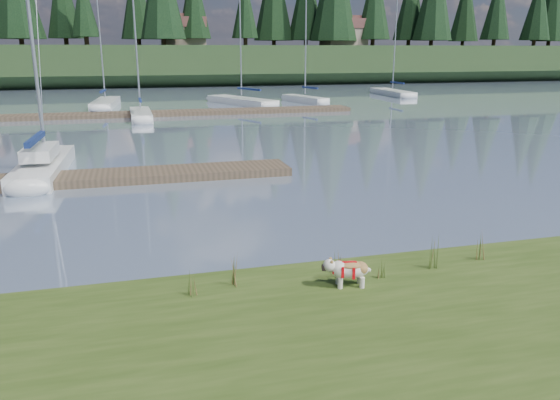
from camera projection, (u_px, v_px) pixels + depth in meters
name	position (u px, v px, depth m)	size (l,w,h in m)	color
ground	(158.00, 115.00, 40.76)	(200.00, 200.00, 0.00)	#7A8BA5
ridge	(142.00, 65.00, 80.10)	(200.00, 20.00, 5.00)	#1C2F17
bulldog	(349.00, 269.00, 10.49)	(0.94, 0.48, 0.55)	silver
sailboat_main	(46.00, 161.00, 22.06)	(1.74, 7.73, 11.17)	silver
dock_near	(77.00, 179.00, 20.18)	(16.00, 2.00, 0.30)	#4C3D2C
dock_far	(185.00, 113.00, 41.23)	(26.00, 2.20, 0.30)	#4C3D2C
sailboat_bg_1	(107.00, 102.00, 47.79)	(2.44, 8.88, 12.98)	silver
sailboat_bg_2	(140.00, 113.00, 39.30)	(1.47, 6.96, 10.54)	silver
sailboat_bg_3	(236.00, 100.00, 49.71)	(5.61, 9.59, 13.98)	silver
sailboat_bg_4	(302.00, 98.00, 51.15)	(3.17, 6.80, 10.03)	silver
sailboat_bg_5	(389.00, 92.00, 59.21)	(2.12, 9.23, 12.96)	silver
weed_0	(236.00, 272.00, 10.51)	(0.17, 0.14, 0.66)	#475B23
weed_1	(338.00, 260.00, 11.20)	(0.17, 0.14, 0.58)	#475B23
weed_2	(432.00, 253.00, 11.36)	(0.17, 0.14, 0.78)	#475B23
weed_3	(192.00, 284.00, 10.09)	(0.17, 0.14, 0.54)	#475B23
weed_4	(381.00, 271.00, 10.83)	(0.17, 0.14, 0.42)	#475B23
weed_5	(478.00, 248.00, 11.82)	(0.17, 0.14, 0.66)	#475B23
mud_lip	(237.00, 284.00, 11.35)	(60.00, 0.50, 0.14)	#33281C
conifer_5	(245.00, 6.00, 78.86)	(3.96, 3.96, 10.35)	#382619
conifer_7	(411.00, 1.00, 86.22)	(5.28, 5.28, 13.20)	#382619
conifer_8	(497.00, 5.00, 85.94)	(4.62, 4.62, 11.77)	#382619
house_1	(183.00, 31.00, 78.47)	(6.30, 5.30, 4.65)	gray
house_2	(344.00, 32.00, 82.64)	(6.30, 5.30, 4.65)	gray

